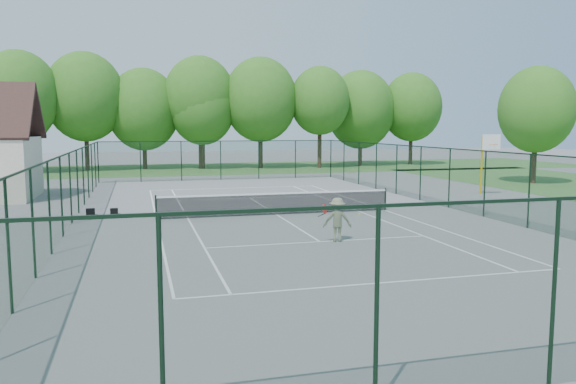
# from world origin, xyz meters

# --- Properties ---
(ground) EXTENTS (140.00, 140.00, 0.00)m
(ground) POSITION_xyz_m (0.00, 0.00, 0.00)
(ground) COLOR slate
(ground) RESTS_ON ground
(grass_far) EXTENTS (80.00, 16.00, 0.01)m
(grass_far) POSITION_xyz_m (0.00, 30.00, 0.01)
(grass_far) COLOR #437633
(grass_far) RESTS_ON ground
(court_lines) EXTENTS (11.05, 23.85, 0.01)m
(court_lines) POSITION_xyz_m (0.00, 0.00, 0.00)
(court_lines) COLOR white
(court_lines) RESTS_ON ground
(tennis_net) EXTENTS (11.08, 0.08, 1.10)m
(tennis_net) POSITION_xyz_m (0.00, 0.00, 0.58)
(tennis_net) COLOR black
(tennis_net) RESTS_ON ground
(fence_enclosure) EXTENTS (18.05, 36.05, 3.02)m
(fence_enclosure) POSITION_xyz_m (0.00, 0.00, 1.56)
(fence_enclosure) COLOR #15321C
(fence_enclosure) RESTS_ON ground
(tree_line_far) EXTENTS (39.40, 6.40, 9.70)m
(tree_line_far) POSITION_xyz_m (0.00, 30.00, 5.99)
(tree_line_far) COLOR #40281D
(tree_line_far) RESTS_ON ground
(basketball_goal) EXTENTS (1.20, 1.43, 3.65)m
(basketball_goal) POSITION_xyz_m (14.01, 4.19, 2.57)
(basketball_goal) COLOR #DEB008
(basketball_goal) RESTS_ON ground
(tree_side) EXTENTS (5.32, 5.32, 8.43)m
(tree_side) POSITION_xyz_m (21.52, 9.38, 5.31)
(tree_side) COLOR #40281D
(tree_side) RESTS_ON ground
(sports_bag_a) EXTENTS (0.39, 0.24, 0.31)m
(sports_bag_a) POSITION_xyz_m (-8.41, 2.19, 0.16)
(sports_bag_a) COLOR black
(sports_bag_a) RESTS_ON ground
(sports_bag_b) EXTENTS (0.35, 0.22, 0.27)m
(sports_bag_b) POSITION_xyz_m (-7.36, 2.22, 0.14)
(sports_bag_b) COLOR black
(sports_bag_b) RESTS_ON ground
(tennis_player) EXTENTS (1.91, 0.94, 1.58)m
(tennis_player) POSITION_xyz_m (0.61, -6.50, 0.79)
(tennis_player) COLOR #63684C
(tennis_player) RESTS_ON ground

